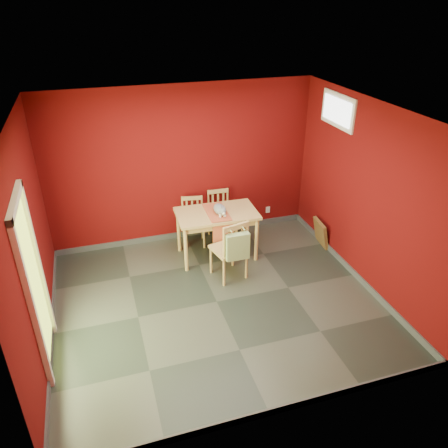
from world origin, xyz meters
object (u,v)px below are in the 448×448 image
object	(u,v)px
chair_near	(230,249)
tote_bag	(238,246)
dining_table	(217,218)
cat	(220,208)
chair_far_left	(193,221)
chair_far_right	(220,214)
picture_frame	(321,233)

from	to	relation	value
chair_near	tote_bag	xyz separation A→B (m)	(0.03, -0.23, 0.16)
dining_table	cat	distance (m)	0.21
chair_far_left	chair_near	size ratio (longest dim) A/B	0.84
chair_far_right	tote_bag	world-z (taller)	tote_bag
cat	picture_frame	size ratio (longest dim) A/B	0.84
chair_near	chair_far_right	bearing A→B (deg)	80.03
dining_table	chair_far_right	world-z (taller)	chair_far_right
cat	chair_far_left	bearing A→B (deg)	108.03
chair_far_right	tote_bag	bearing A→B (deg)	-97.14
dining_table	chair_near	world-z (taller)	chair_near
picture_frame	chair_near	bearing A→B (deg)	-165.57
chair_near	cat	xyz separation A→B (m)	(0.03, 0.62, 0.39)
dining_table	chair_far_left	bearing A→B (deg)	117.45
chair_far_left	picture_frame	bearing A→B (deg)	-19.06
tote_bag	cat	size ratio (longest dim) A/B	1.24
chair_near	tote_bag	distance (m)	0.28
tote_bag	chair_far_right	bearing A→B (deg)	82.86
dining_table	chair_far_right	xyz separation A→B (m)	(0.23, 0.59, -0.26)
chair_far_left	picture_frame	xyz separation A→B (m)	(2.10, -0.73, -0.20)
chair_far_left	cat	bearing A→B (deg)	-61.09
dining_table	chair_far_right	bearing A→B (deg)	68.30
chair_far_right	tote_bag	size ratio (longest dim) A/B	1.82
chair_far_right	chair_near	size ratio (longest dim) A/B	0.88
cat	tote_bag	bearing A→B (deg)	-100.32
tote_bag	cat	distance (m)	0.88
chair_far_right	picture_frame	size ratio (longest dim) A/B	1.89
chair_near	dining_table	bearing A→B (deg)	91.18
chair_far_left	chair_far_right	xyz separation A→B (m)	(0.51, 0.06, 0.02)
chair_far_left	dining_table	bearing A→B (deg)	-62.55
dining_table	chair_far_right	size ratio (longest dim) A/B	1.50
tote_bag	picture_frame	bearing A→B (deg)	21.36
dining_table	picture_frame	distance (m)	1.90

